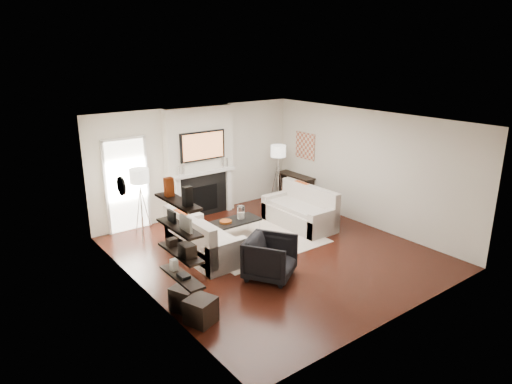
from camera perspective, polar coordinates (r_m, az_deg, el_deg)
room_envelope at (r=8.97m, az=2.31°, el=0.31°), size 6.00×6.00×6.00m
chimney_breast at (r=11.26m, az=-7.02°, el=3.73°), size 1.80×0.25×2.70m
fireplace_surround at (r=11.37m, az=-6.52°, el=-0.46°), size 1.30×0.02×1.04m
firebox at (r=11.38m, az=-6.50°, el=-0.80°), size 0.75×0.02×0.65m
mantel_pilaster_l at (r=11.00m, az=-9.67°, el=-1.04°), size 0.12×0.08×1.10m
mantel_pilaster_r at (r=11.70m, az=-3.43°, el=0.29°), size 0.12×0.08×1.10m
mantel_shelf at (r=11.16m, az=-6.50°, el=2.41°), size 1.70×0.18×0.07m
tv_body at (r=11.03m, az=-6.68°, el=5.75°), size 1.20×0.06×0.70m
tv_screen at (r=11.00m, az=-6.59°, el=5.72°), size 1.10×0.00×0.62m
candlestick_l_tall at (r=10.86m, az=-9.05°, el=2.90°), size 0.04×0.04×0.30m
candlestick_l_short at (r=10.81m, az=-9.65°, el=2.63°), size 0.04×0.04×0.24m
candlestick_r_tall at (r=11.40m, az=-4.18°, el=3.76°), size 0.04×0.04×0.30m
candlestick_r_short at (r=11.48m, az=-3.63°, el=3.71°), size 0.04×0.04×0.24m
hallway_panel at (r=10.66m, az=-15.85°, el=0.74°), size 0.90×0.02×2.10m
door_trim_l at (r=10.49m, az=-18.24°, el=0.25°), size 0.06×0.06×2.16m
door_trim_r at (r=10.81m, az=-13.46°, el=1.16°), size 0.06×0.06×2.16m
door_trim_top at (r=10.40m, az=-16.30°, el=6.43°), size 1.02×0.06×0.06m
rug at (r=9.95m, az=0.28°, el=-6.17°), size 2.60×2.00×0.01m
loveseat_left_base at (r=9.24m, az=-6.44°, el=-6.81°), size 0.85×1.80×0.42m
loveseat_left_back at (r=8.97m, az=-8.35°, el=-5.47°), size 0.18×1.80×0.80m
loveseat_left_arm_n at (r=8.58m, az=-3.64°, el=-8.07°), size 0.85×0.18×0.60m
loveseat_left_arm_s at (r=9.86m, az=-8.88°, el=-4.76°), size 0.85×0.18×0.60m
loveseat_left_cushion at (r=9.16m, az=-6.22°, el=-5.26°), size 0.63×1.44×0.10m
pillow_left_orange at (r=9.14m, az=-9.32°, el=-3.70°), size 0.10×0.42×0.42m
pillow_left_charcoal at (r=8.65m, az=-7.43°, el=-4.92°), size 0.10×0.40×0.40m
loveseat_right_base at (r=10.79m, az=5.39°, el=-3.15°), size 0.85×1.80×0.42m
loveseat_right_back at (r=10.91m, az=6.74°, el=-1.22°), size 0.18×1.80×0.80m
loveseat_right_arm_n at (r=10.22m, az=8.47°, el=-3.93°), size 0.85×0.18×0.60m
loveseat_right_arm_s at (r=11.33m, az=2.65°, el=-1.59°), size 0.85×0.18×0.60m
loveseat_right_cushion at (r=10.67m, az=5.23°, el=-1.90°), size 0.63×1.44×0.10m
pillow_right_orange at (r=11.05m, az=5.71°, el=0.18°), size 0.10×0.42×0.42m
pillow_right_charcoal at (r=10.64m, az=7.89°, el=-0.63°), size 0.10×0.40×0.40m
coffee_table at (r=9.99m, az=-2.60°, el=-3.64°), size 1.10×0.55×0.04m
coffee_leg_nw at (r=9.65m, az=-4.30°, el=-5.81°), size 0.02×0.02×0.38m
coffee_leg_ne at (r=10.18m, az=0.44°, el=-4.49°), size 0.02×0.02×0.38m
coffee_leg_sw at (r=9.99m, az=-5.68°, el=-5.01°), size 0.02×0.02×0.38m
coffee_leg_se at (r=10.50m, az=-1.02°, el=-3.78°), size 0.02×0.02×0.38m
hurricane_glass at (r=10.02m, az=-1.91°, el=-2.60°), size 0.17×0.17×0.30m
hurricane_candle at (r=10.04m, az=-1.90°, el=-2.95°), size 0.11×0.11×0.16m
copper_bowl at (r=9.85m, az=-3.81°, el=-3.71°), size 0.26×0.26×0.04m
armchair at (r=8.31m, az=1.79°, el=-7.98°), size 1.11×1.09×0.85m
lamp_left_post at (r=10.12m, az=-14.04°, el=-2.67°), size 0.02×0.02×1.20m
lamp_left_shade at (r=9.87m, az=-14.40°, el=1.97°), size 0.40×0.40×0.30m
lamp_left_leg_a at (r=10.16m, az=-13.47°, el=-2.55°), size 0.25×0.02×1.23m
lamp_left_leg_b at (r=10.19m, az=-14.54°, el=-2.59°), size 0.14×0.22×1.23m
lamp_left_leg_c at (r=10.02m, az=-14.11°, el=-2.89°), size 0.14×0.22×1.23m
lamp_right_post at (r=12.17m, az=2.74°, el=1.22°), size 0.02×0.02×1.20m
lamp_right_shade at (r=11.96m, az=2.80°, el=5.14°), size 0.40×0.40×0.30m
lamp_right_leg_a at (r=12.23m, az=3.14°, el=1.31°), size 0.25×0.02×1.23m
lamp_right_leg_b at (r=12.20m, az=2.26°, el=1.28°), size 0.14×0.22×1.23m
lamp_right_leg_c at (r=12.06m, az=2.83°, el=1.08°), size 0.14×0.22×1.23m
console_top at (r=12.37m, az=4.98°, el=2.07°), size 0.35×1.20×0.04m
console_leg_n at (r=12.09m, az=6.67°, el=-0.20°), size 0.30×0.04×0.71m
console_leg_s at (r=12.87m, az=3.30°, el=0.98°), size 0.30×0.04×0.71m
wall_art at (r=12.16m, az=6.17°, el=5.75°), size 0.03×0.70×0.70m
shelf_bottom at (r=7.09m, az=-9.27°, el=-10.42°), size 0.25×1.00×0.03m
shelf_lower at (r=6.92m, az=-9.43°, el=-7.48°), size 0.25×1.00×0.04m
shelf_upper at (r=6.76m, az=-9.60°, el=-4.40°), size 0.25×1.00×0.04m
shelf_top at (r=6.62m, az=-9.77°, el=-1.19°), size 0.25×1.00×0.04m
decor_magfile_a at (r=6.32m, az=-8.56°, el=-0.54°), size 0.12×0.10×0.28m
decor_magfile_b at (r=6.79m, az=-10.83°, el=0.62°), size 0.12×0.10×0.28m
decor_frame_a at (r=6.54m, az=-8.77°, el=-3.93°), size 0.04×0.30×0.22m
decor_frame_b at (r=6.91m, az=-10.50°, el=-3.02°), size 0.04×0.22×0.18m
decor_wine_rack at (r=6.69m, az=-8.57°, el=-7.23°), size 0.18×0.25×0.20m
decor_box_small at (r=7.10m, az=-10.45°, el=-6.19°), size 0.15×0.12×0.12m
decor_books at (r=7.02m, az=-9.04°, el=-10.31°), size 0.14×0.20×0.05m
decor_box_tall at (r=7.23m, az=-10.21°, el=-8.94°), size 0.10×0.10×0.18m
clock_rim at (r=8.31m, az=-16.48°, el=0.72°), size 0.04×0.34×0.34m
clock_face at (r=8.32m, az=-16.32°, el=0.75°), size 0.01×0.29×0.29m
ottoman_near at (r=7.54m, az=-8.75°, el=-12.93°), size 0.52×0.52×0.40m
ottoman_far at (r=7.19m, az=-6.90°, el=-14.49°), size 0.52×0.52×0.40m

